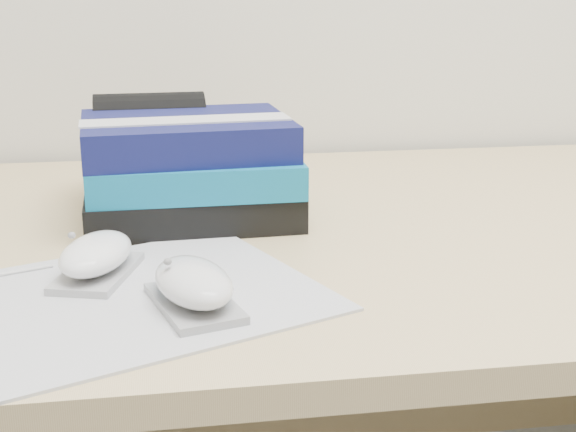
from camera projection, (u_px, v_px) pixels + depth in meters
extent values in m
cube|color=tan|center=(339.00, 233.00, 1.00)|extent=(1.60, 0.80, 0.03)
cube|color=tan|center=(290.00, 361.00, 1.46)|extent=(1.52, 0.03, 0.35)
cube|color=#9A9BA2|center=(121.00, 299.00, 0.75)|extent=(0.44, 0.39, 0.00)
cube|color=#A1A1A4|center=(97.00, 273.00, 0.80)|extent=(0.09, 0.13, 0.01)
ellipsoid|color=white|center=(96.00, 253.00, 0.79)|extent=(0.09, 0.13, 0.03)
ellipsoid|color=gray|center=(72.00, 235.00, 0.78)|extent=(0.01, 0.01, 0.01)
cube|color=gray|center=(194.00, 303.00, 0.72)|extent=(0.09, 0.13, 0.01)
ellipsoid|color=silver|center=(193.00, 282.00, 0.72)|extent=(0.09, 0.13, 0.03)
ellipsoid|color=gray|center=(168.00, 262.00, 0.71)|extent=(0.01, 0.01, 0.01)
cube|color=black|center=(191.00, 201.00, 1.00)|extent=(0.27, 0.22, 0.04)
cube|color=#0D6A94|center=(194.00, 170.00, 0.99)|extent=(0.25, 0.20, 0.04)
cube|color=#101349|center=(186.00, 136.00, 0.98)|extent=(0.26, 0.21, 0.04)
cube|color=silver|center=(186.00, 120.00, 0.95)|extent=(0.25, 0.07, 0.00)
cube|color=black|center=(152.00, 165.00, 1.10)|extent=(0.15, 0.11, 0.08)
cylinder|color=black|center=(151.00, 130.00, 1.08)|extent=(0.15, 0.11, 0.10)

